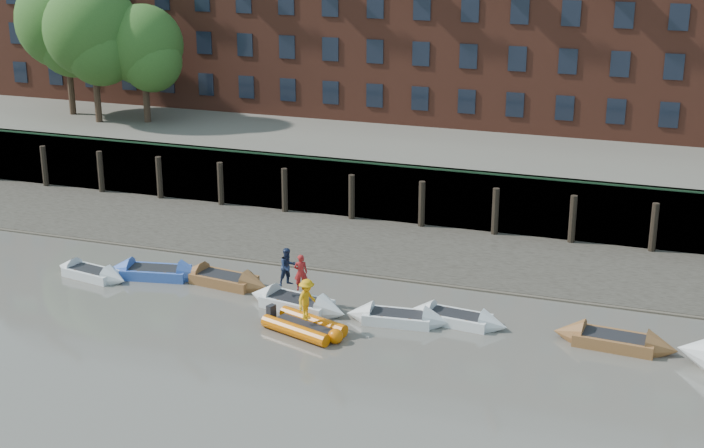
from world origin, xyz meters
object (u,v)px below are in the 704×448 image
at_px(rowboat_4, 398,318).
at_px(rowboat_6, 615,341).
at_px(rowboat_3, 297,303).
at_px(person_rower_a, 301,272).
at_px(rowboat_2, 224,280).
at_px(person_rib_crew, 307,299).
at_px(rowboat_1, 156,272).
at_px(rib_tender, 307,327).
at_px(person_rower_b, 288,267).
at_px(rowboat_5, 457,318).
at_px(rowboat_0, 91,273).

distance_m(rowboat_4, rowboat_6, 8.81).
bearing_deg(rowboat_3, person_rower_a, -6.19).
distance_m(rowboat_2, person_rower_a, 4.99).
distance_m(rowboat_6, person_rib_crew, 12.41).
bearing_deg(rowboat_1, rib_tender, -31.31).
distance_m(rib_tender, person_rower_b, 3.43).
bearing_deg(rowboat_2, person_rib_crew, -25.47).
height_order(rowboat_1, person_rower_a, person_rower_a).
height_order(rowboat_3, person_rib_crew, person_rib_crew).
relative_size(rowboat_6, person_rower_a, 3.08).
bearing_deg(rowboat_1, rowboat_6, -12.08).
distance_m(rowboat_2, rowboat_6, 17.63).
xyz_separation_m(rowboat_2, rowboat_5, (11.17, -0.73, -0.02)).
relative_size(rowboat_0, rowboat_1, 0.86).
relative_size(rowboat_1, rib_tender, 1.35).
bearing_deg(person_rower_a, rowboat_0, -26.96).
relative_size(rowboat_4, rib_tender, 1.23).
relative_size(rowboat_1, person_rower_a, 3.08).
height_order(rowboat_5, person_rib_crew, person_rib_crew).
bearing_deg(rowboat_3, person_rower_b, 161.97).
distance_m(rowboat_3, rowboat_6, 13.38).
bearing_deg(rowboat_1, rowboat_5, -12.30).
bearing_deg(rib_tender, person_rib_crew, 124.14).
xyz_separation_m(rowboat_0, person_rower_b, (10.04, 0.03, 1.57)).
bearing_deg(rowboat_5, rib_tender, -145.95).
bearing_deg(person_rib_crew, rowboat_4, -45.57).
xyz_separation_m(person_rower_a, person_rib_crew, (1.09, -2.04, -0.29)).
relative_size(rowboat_1, rowboat_5, 1.12).
bearing_deg(rowboat_2, rowboat_5, 3.79).
relative_size(rib_tender, person_rower_a, 2.29).
distance_m(person_rower_b, person_rib_crew, 3.03).
height_order(person_rower_b, person_rib_crew, person_rower_b).
distance_m(rowboat_3, rowboat_4, 4.57).
xyz_separation_m(rowboat_0, rowboat_4, (15.12, -0.24, 0.02)).
bearing_deg(rowboat_2, person_rower_b, -10.64).
distance_m(rowboat_0, rowboat_2, 6.42).
height_order(rowboat_4, person_rower_a, person_rower_a).
height_order(rowboat_2, rowboat_6, rowboat_6).
xyz_separation_m(rowboat_5, rowboat_6, (6.44, -0.14, 0.03)).
height_order(rowboat_4, rib_tender, rowboat_4).
height_order(rowboat_4, rowboat_6, rowboat_6).
xyz_separation_m(rowboat_1, rowboat_4, (12.25, -1.26, -0.02)).
bearing_deg(person_rower_b, rowboat_6, -50.42).
relative_size(rowboat_2, rowboat_4, 1.06).
distance_m(rowboat_0, rowboat_6, 23.91).
distance_m(rowboat_2, rowboat_4, 8.95).
bearing_deg(rowboat_0, rib_tender, -1.07).
bearing_deg(rib_tender, rowboat_6, 32.02).
relative_size(rowboat_5, rib_tender, 1.21).
bearing_deg(rowboat_6, rowboat_1, -177.25).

